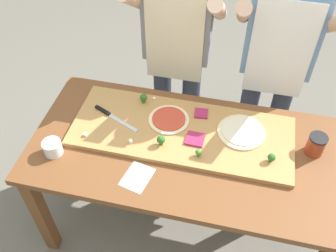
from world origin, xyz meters
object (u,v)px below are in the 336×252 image
at_px(prep_table, 185,159).
at_px(recipe_note, 137,177).
at_px(pizza_slice_far_left, 195,139).
at_px(cook_left, 178,41).
at_px(chefs_knife, 110,115).
at_px(broccoli_floret_front_left, 161,140).
at_px(cook_right, 277,55).
at_px(pizza_slice_near_left, 201,113).
at_px(broccoli_floret_back_left, 198,153).
at_px(pizza_whole_cheese_artichoke, 241,132).
at_px(flour_cup, 53,148).
at_px(cheese_crumble_c, 154,99).
at_px(broccoli_floret_center_left, 272,157).
at_px(sauce_jar, 316,145).
at_px(broccoli_floret_back_mid, 144,98).
at_px(cheese_crumble_a, 131,141).
at_px(cheese_crumble_b, 85,135).
at_px(pizza_whole_tomato_red, 169,119).

xyz_separation_m(prep_table, recipe_note, (-0.20, -0.24, 0.10)).
distance_m(pizza_slice_far_left, recipe_note, 0.37).
bearing_deg(cook_left, chefs_knife, -117.85).
height_order(broccoli_floret_front_left, cook_right, cook_right).
relative_size(pizza_slice_near_left, broccoli_floret_back_left, 1.73).
distance_m(pizza_whole_cheese_artichoke, flour_cup, 1.00).
relative_size(prep_table, cheese_crumble_c, 112.15).
height_order(broccoli_floret_center_left, sauce_jar, sauce_jar).
relative_size(broccoli_floret_back_mid, recipe_note, 0.38).
height_order(prep_table, pizza_whole_cheese_artichoke, pizza_whole_cheese_artichoke).
relative_size(flour_cup, recipe_note, 0.60).
relative_size(prep_table, broccoli_floret_center_left, 32.49).
bearing_deg(pizza_whole_cheese_artichoke, cheese_crumble_c, 164.38).
relative_size(prep_table, pizza_slice_far_left, 17.35).
distance_m(prep_table, broccoli_floret_center_left, 0.47).
xyz_separation_m(cheese_crumble_a, flour_cup, (-0.38, -0.13, -0.00)).
xyz_separation_m(cheese_crumble_c, flour_cup, (-0.42, -0.48, 0.00)).
distance_m(prep_table, cook_left, 0.73).
bearing_deg(pizza_whole_cheese_artichoke, prep_table, -151.75).
bearing_deg(cheese_crumble_b, broccoli_floret_center_left, 3.09).
relative_size(pizza_whole_tomato_red, broccoli_floret_center_left, 4.44).
xyz_separation_m(cheese_crumble_a, sauce_jar, (0.94, 0.18, 0.02)).
distance_m(cheese_crumble_c, sauce_jar, 0.92).
bearing_deg(broccoli_floret_back_mid, prep_table, -40.55).
height_order(pizza_slice_near_left, broccoli_floret_center_left, broccoli_floret_center_left).
bearing_deg(broccoli_floret_back_left, cheese_crumble_c, 132.46).
relative_size(broccoli_floret_center_left, flour_cup, 0.52).
relative_size(cheese_crumble_b, cook_right, 0.01).
bearing_deg(pizza_slice_far_left, broccoli_floret_front_left, -156.75).
distance_m(broccoli_floret_front_left, broccoli_floret_back_left, 0.21).
relative_size(cheese_crumble_c, sauce_jar, 0.12).
height_order(chefs_knife, cheese_crumble_c, chefs_knife).
distance_m(broccoli_floret_back_left, broccoli_floret_back_mid, 0.49).
distance_m(broccoli_floret_center_left, sauce_jar, 0.26).
relative_size(pizza_slice_far_left, cheese_crumble_b, 5.54).
height_order(broccoli_floret_back_left, cheese_crumble_c, broccoli_floret_back_left).
bearing_deg(prep_table, flour_cup, -164.15).
relative_size(broccoli_floret_center_left, cheese_crumble_c, 3.45).
height_order(pizza_whole_cheese_artichoke, pizza_slice_near_left, pizza_whole_cheese_artichoke).
bearing_deg(pizza_slice_near_left, broccoli_floret_back_mid, 176.83).
bearing_deg(cheese_crumble_c, broccoli_floret_front_left, -69.50).
relative_size(broccoli_floret_back_mid, sauce_jar, 0.52).
bearing_deg(cheese_crumble_c, recipe_note, -84.55).
bearing_deg(broccoli_floret_back_left, sauce_jar, 17.40).
bearing_deg(prep_table, pizza_whole_tomato_red, 130.14).
relative_size(chefs_knife, cheese_crumble_a, 14.89).
bearing_deg(chefs_knife, cook_right, 30.81).
bearing_deg(cheese_crumble_c, pizza_slice_far_left, -41.23).
relative_size(pizza_whole_tomato_red, cheese_crumble_b, 13.14).
relative_size(broccoli_floret_front_left, flour_cup, 0.62).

